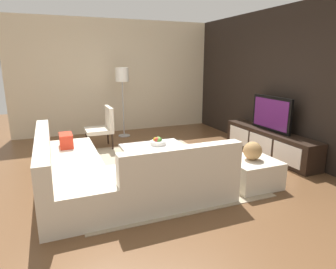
{
  "coord_description": "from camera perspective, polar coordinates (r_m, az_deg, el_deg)",
  "views": [
    {
      "loc": [
        4.35,
        -1.5,
        1.82
      ],
      "look_at": [
        -0.25,
        0.38,
        0.55
      ],
      "focal_mm": 31.41,
      "sensor_mm": 36.0,
      "label": 1
    }
  ],
  "objects": [
    {
      "name": "area_rug",
      "position": [
        5.04,
        -3.34,
        -6.87
      ],
      "size": [
        3.18,
        2.56,
        0.01
      ],
      "primitive_type": "cube",
      "color": "tan",
      "rests_on": "ground"
    },
    {
      "name": "accent_chair_near",
      "position": [
        6.35,
        -12.46,
        1.81
      ],
      "size": [
        0.57,
        0.54,
        0.87
      ],
      "rotation": [
        0.0,
        0.0,
        -0.14
      ],
      "color": "black",
      "rests_on": "ground"
    },
    {
      "name": "ground_plane",
      "position": [
        4.95,
        -2.96,
        -7.31
      ],
      "size": [
        14.0,
        14.0,
        0.0
      ],
      "primitive_type": "plane",
      "color": "brown"
    },
    {
      "name": "television",
      "position": [
        5.93,
        19.41,
        3.84
      ],
      "size": [
        1.0,
        0.06,
        0.66
      ],
      "color": "black",
      "rests_on": "media_console"
    },
    {
      "name": "ottoman",
      "position": [
        4.57,
        15.8,
        -7.07
      ],
      "size": [
        0.7,
        0.7,
        0.4
      ],
      "primitive_type": "cube",
      "color": "beige",
      "rests_on": "ground"
    },
    {
      "name": "decorative_ball",
      "position": [
        4.46,
        16.09,
        -3.05
      ],
      "size": [
        0.27,
        0.27,
        0.27
      ],
      "primitive_type": "sphere",
      "color": "#AD8451",
      "rests_on": "ottoman"
    },
    {
      "name": "floor_lamp",
      "position": [
        7.1,
        -8.9,
        10.56
      ],
      "size": [
        0.31,
        0.31,
        1.65
      ],
      "color": "#A5A5AA",
      "rests_on": "ground"
    },
    {
      "name": "coffee_table",
      "position": [
        5.0,
        -2.28,
        -4.62
      ],
      "size": [
        0.98,
        1.06,
        0.38
      ],
      "color": "black",
      "rests_on": "ground"
    },
    {
      "name": "feature_wall_back",
      "position": [
        6.07,
        22.04,
        9.28
      ],
      "size": [
        6.4,
        0.12,
        2.8
      ],
      "primitive_type": "cube",
      "color": "black",
      "rests_on": "ground"
    },
    {
      "name": "fruit_bowl",
      "position": [
        5.13,
        -1.96,
        -1.4
      ],
      "size": [
        0.28,
        0.28,
        0.14
      ],
      "color": "silver",
      "rests_on": "coffee_table"
    },
    {
      "name": "side_wall_left",
      "position": [
        7.76,
        -9.66,
        10.97
      ],
      "size": [
        0.12,
        5.2,
        2.8
      ],
      "primitive_type": "cube",
      "color": "beige",
      "rests_on": "ground"
    },
    {
      "name": "media_console",
      "position": [
        6.05,
        18.95,
        -1.56
      ],
      "size": [
        2.24,
        0.43,
        0.5
      ],
      "color": "black",
      "rests_on": "ground"
    },
    {
      "name": "sectional_couch",
      "position": [
        4.17,
        -11.74,
        -7.61
      ],
      "size": [
        2.46,
        2.43,
        0.82
      ],
      "color": "beige",
      "rests_on": "ground"
    }
  ]
}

